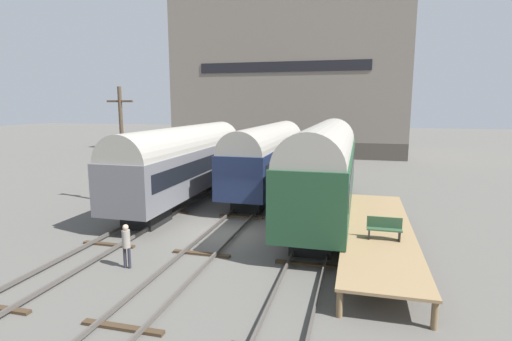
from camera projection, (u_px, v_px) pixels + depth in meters
The scene contains 12 objects.
ground_plane at pixel (224, 233), 20.18m from camera, with size 200.00×200.00×0.00m, color #56544F.
track_left at pixel (143, 224), 21.30m from camera, with size 2.60×60.00×0.26m.
track_middle at pixel (224, 231), 20.16m from camera, with size 2.60×60.00×0.26m.
track_right at pixel (315, 238), 19.02m from camera, with size 2.60×60.00×0.26m.
train_car_grey at pixel (184, 160), 26.00m from camera, with size 3.03×15.12×5.06m.
train_car_navy at pixel (268, 155), 29.13m from camera, with size 2.98×15.16×5.01m.
train_car_green at pixel (324, 165), 22.42m from camera, with size 3.13×15.67×5.44m.
station_platform at pixel (378, 229), 17.99m from camera, with size 3.00×13.31×0.96m.
bench at pixel (384, 228), 16.39m from camera, with size 1.40×0.40×0.91m.
person_worker at pixel (126, 242), 15.75m from camera, with size 0.32×0.32×1.80m.
utility_pole at pixel (122, 144), 25.38m from camera, with size 1.80×0.24×7.55m.
warehouse_building at pixel (291, 79), 54.15m from camera, with size 29.50×13.54×19.82m.
Camera 1 is at (6.44, -18.36, 6.45)m, focal length 28.00 mm.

